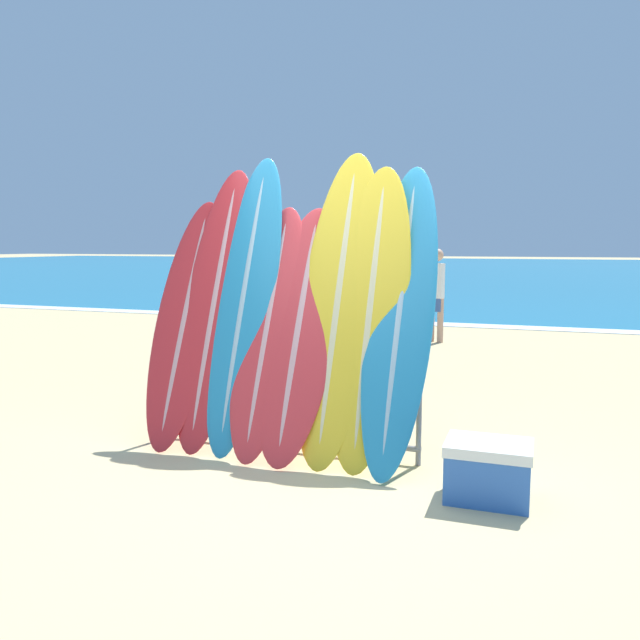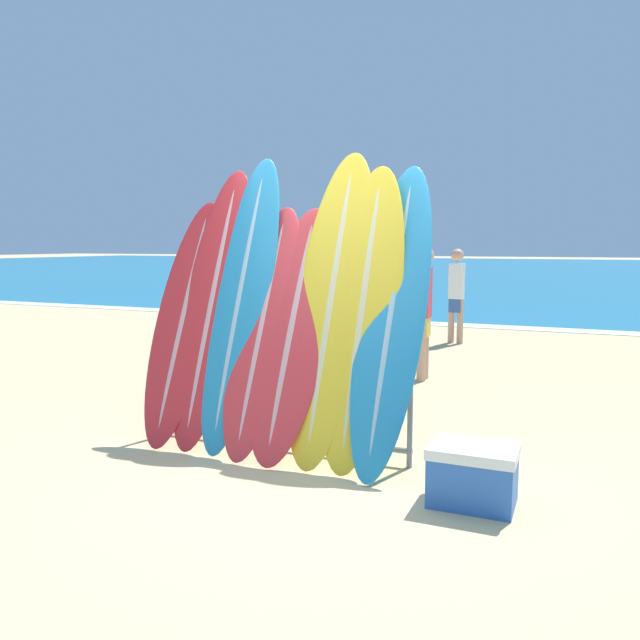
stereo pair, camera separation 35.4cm
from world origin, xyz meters
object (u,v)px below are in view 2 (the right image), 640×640
surfboard_slot_2 (241,299)px  surfboard_rack (280,388)px  person_far_left (319,289)px  surfboard_slot_5 (332,302)px  surfboard_slot_0 (184,319)px  surfboard_slot_6 (363,312)px  surfboard_slot_1 (213,304)px  surfboard_slot_4 (293,330)px  surfboard_slot_7 (392,312)px  person_near_water (424,308)px  cooler_box (473,474)px  person_mid_beach (456,292)px  surfboard_slot_3 (263,327)px

surfboard_slot_2 → surfboard_rack: bearing=-10.7°
surfboard_slot_2 → person_far_left: (-1.73, 5.66, -0.34)m
surfboard_rack → surfboard_slot_5: (0.40, 0.09, 0.69)m
surfboard_slot_0 → surfboard_slot_2: 0.55m
surfboard_slot_6 → surfboard_slot_2: bearing=179.4°
surfboard_rack → surfboard_slot_1: 0.90m
surfboard_slot_2 → surfboard_slot_0: bearing=-173.7°
surfboard_rack → surfboard_slot_4: size_ratio=1.11×
surfboard_slot_7 → person_near_water: (-0.45, 2.87, -0.25)m
surfboard_slot_4 → cooler_box: 1.71m
surfboard_slot_6 → person_far_left: surfboard_slot_6 is taller
surfboard_rack → person_mid_beach: (0.26, 5.89, 0.35)m
surfboard_slot_7 → surfboard_slot_6: bearing=-176.1°
surfboard_slot_2 → person_mid_beach: surfboard_slot_2 is taller
surfboard_slot_2 → surfboard_slot_5: 0.78m
surfboard_slot_0 → surfboard_slot_5: surfboard_slot_5 is taller
person_near_water → person_far_left: person_near_water is taller
surfboard_slot_6 → surfboard_rack: bearing=-174.7°
person_far_left → surfboard_slot_0: bearing=177.0°
surfboard_rack → surfboard_slot_5: surfboard_slot_5 is taller
surfboard_rack → surfboard_slot_4: 0.48m
cooler_box → surfboard_slot_6: bearing=150.0°
surfboard_slot_2 → surfboard_slot_5: bearing=1.2°
surfboard_slot_6 → person_far_left: bearing=116.0°
surfboard_slot_6 → surfboard_slot_7: 0.22m
surfboard_slot_3 → cooler_box: 1.94m
surfboard_slot_5 → person_near_water: surfboard_slot_5 is taller
surfboard_slot_6 → person_near_water: bearing=94.6°
surfboard_rack → surfboard_slot_2: (-0.38, 0.07, 0.68)m
surfboard_slot_7 → person_near_water: size_ratio=1.41×
surfboard_slot_6 → person_far_left: (-2.77, 5.67, -0.28)m
surfboard_slot_3 → surfboard_slot_4: bearing=-0.5°
surfboard_slot_3 → person_mid_beach: 5.91m
surfboard_slot_0 → surfboard_slot_1: bearing=10.1°
surfboard_rack → surfboard_slot_0: surfboard_slot_0 is taller
surfboard_slot_0 → person_far_left: (-1.22, 5.72, -0.16)m
surfboard_slot_1 → surfboard_slot_6: size_ratio=1.01×
surfboard_slot_1 → surfboard_slot_6: surfboard_slot_1 is taller
person_far_left → surfboard_rack: bearing=-174.8°
surfboard_slot_6 → cooler_box: surfboard_slot_6 is taller
surfboard_slot_1 → surfboard_slot_5: 1.04m
surfboard_slot_0 → surfboard_slot_6: surfboard_slot_6 is taller
surfboard_slot_5 → person_far_left: surfboard_slot_5 is taller
surfboard_slot_3 → surfboard_slot_4: 0.26m
surfboard_slot_0 → surfboard_slot_3: size_ratio=1.03×
surfboard_slot_2 → cooler_box: size_ratio=4.42×
surfboard_slot_2 → surfboard_slot_4: bearing=-9.0°
surfboard_rack → surfboard_slot_7: (0.88, 0.08, 0.63)m
surfboard_slot_4 → person_mid_beach: size_ratio=1.25×
person_far_left → cooler_box: (3.68, -6.20, -0.65)m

